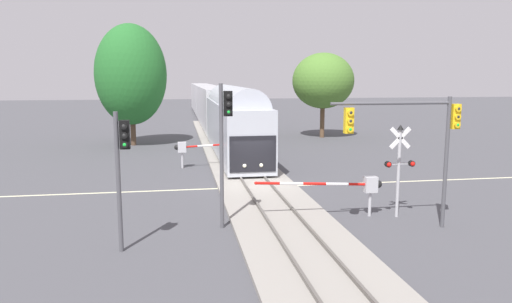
{
  "coord_description": "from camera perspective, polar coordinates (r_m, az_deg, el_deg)",
  "views": [
    {
      "loc": [
        -4.32,
        -25.99,
        6.17
      ],
      "look_at": [
        0.01,
        0.26,
        2.0
      ],
      "focal_mm": 33.49,
      "sensor_mm": 36.0,
      "label": 1
    }
  ],
  "objects": [
    {
      "name": "commuter_train",
      "position": [
        59.61,
        -5.23,
        5.56
      ],
      "size": [
        3.04,
        68.44,
        5.16
      ],
      "color": "#B2B7C1",
      "rests_on": "railway_track"
    },
    {
      "name": "ground_plane",
      "position": [
        27.06,
        0.06,
        -4.27
      ],
      "size": [
        220.0,
        220.0,
        0.0
      ],
      "primitive_type": "plane",
      "color": "#47474C"
    },
    {
      "name": "traffic_signal_near_left",
      "position": [
        17.19,
        -15.76,
        -0.86
      ],
      "size": [
        0.53,
        0.38,
        4.99
      ],
      "color": "#4C4C51",
      "rests_on": "ground"
    },
    {
      "name": "crossing_gate_near",
      "position": [
        21.59,
        11.97,
        -4.01
      ],
      "size": [
        5.76,
        0.4,
        1.8
      ],
      "color": "#B7B7BC",
      "rests_on": "ground"
    },
    {
      "name": "oak_far_right",
      "position": [
        49.34,
        8.02,
        8.35
      ],
      "size": [
        6.24,
        6.24,
        8.59
      ],
      "color": "brown",
      "rests_on": "ground"
    },
    {
      "name": "traffic_signal_near_right",
      "position": [
        19.96,
        18.41,
        2.48
      ],
      "size": [
        5.39,
        0.38,
        5.4
      ],
      "color": "#4C4C51",
      "rests_on": "ground"
    },
    {
      "name": "oak_behind_train",
      "position": [
        44.54,
        -14.71,
        8.86
      ],
      "size": [
        6.32,
        6.32,
        10.85
      ],
      "color": "#4C3828",
      "rests_on": "ground"
    },
    {
      "name": "traffic_signal_median",
      "position": [
        19.17,
        -3.78,
        2.25
      ],
      "size": [
        0.53,
        0.38,
        5.92
      ],
      "color": "#4C4C51",
      "rests_on": "ground"
    },
    {
      "name": "crossing_gate_far",
      "position": [
        32.76,
        -7.7,
        0.48
      ],
      "size": [
        5.84,
        0.4,
        1.8
      ],
      "color": "#B7B7BC",
      "rests_on": "ground"
    },
    {
      "name": "railway_track",
      "position": [
        27.04,
        0.06,
        -4.08
      ],
      "size": [
        4.4,
        80.0,
        0.32
      ],
      "color": "gray",
      "rests_on": "ground"
    },
    {
      "name": "crossing_signal_mast",
      "position": [
        21.77,
        16.75,
        -1.14
      ],
      "size": [
        1.36,
        0.44,
        4.12
      ],
      "color": "#B2B2B7",
      "rests_on": "ground"
    },
    {
      "name": "road_centre_stripe",
      "position": [
        27.06,
        0.06,
        -4.27
      ],
      "size": [
        44.0,
        0.2,
        0.01
      ],
      "color": "beige",
      "rests_on": "ground"
    }
  ]
}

